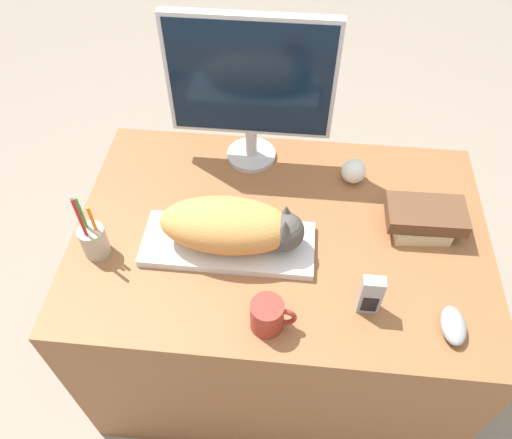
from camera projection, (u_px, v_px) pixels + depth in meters
The scene contains 10 objects.
desk at pixel (277, 298), 1.70m from camera, with size 1.17×0.79×0.74m.
keyboard at pixel (228, 244), 1.37m from camera, with size 0.47×0.18×0.02m.
cat at pixel (235, 226), 1.31m from camera, with size 0.38×0.17×0.14m.
monitor at pixel (251, 84), 1.40m from camera, with size 0.48×0.16×0.48m.
computer_mouse at pixel (453, 325), 1.20m from camera, with size 0.06×0.11×0.04m.
coffee_mug at pixel (268, 316), 1.19m from camera, with size 0.11×0.08×0.09m.
pen_cup at pixel (94, 240), 1.33m from camera, with size 0.07×0.07×0.23m.
baseball at pixel (354, 171), 1.52m from camera, with size 0.08×0.08×0.08m.
phone at pixel (370, 295), 1.21m from camera, with size 0.05×0.03×0.13m.
book_stack at pixel (424, 219), 1.39m from camera, with size 0.22×0.14×0.08m.
Camera 1 is at (0.02, -0.49, 1.84)m, focal length 35.00 mm.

